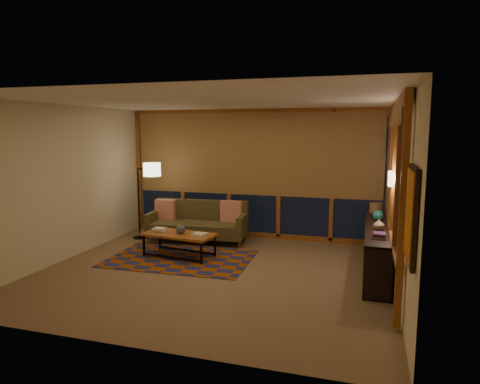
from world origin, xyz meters
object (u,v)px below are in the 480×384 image
(coffee_table, at_px, (179,245))
(bookshelf, at_px, (377,246))
(floor_lamp, at_px, (139,200))
(sofa, at_px, (197,222))

(coffee_table, bearing_deg, bookshelf, 13.43)
(coffee_table, height_order, floor_lamp, floor_lamp)
(sofa, height_order, bookshelf, sofa)
(bookshelf, bearing_deg, sofa, 168.19)
(sofa, bearing_deg, floor_lamp, 177.81)
(coffee_table, xyz_separation_m, floor_lamp, (-1.39, 1.01, 0.59))
(coffee_table, distance_m, floor_lamp, 1.82)
(bookshelf, bearing_deg, floor_lamp, 172.13)
(coffee_table, distance_m, bookshelf, 3.41)
(coffee_table, xyz_separation_m, bookshelf, (3.39, 0.35, 0.16))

